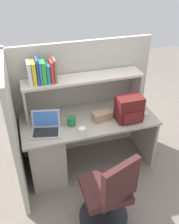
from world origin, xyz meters
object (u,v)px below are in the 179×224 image
object	(u,v)px
office_chair	(108,196)
laptop	(46,127)
snack_canister	(71,121)
computer_mouse	(144,113)
backpack	(129,109)
paper_cup	(82,131)
tissue_box	(102,116)

from	to	relation	value
office_chair	laptop	bearing A→B (deg)	-79.88
snack_canister	computer_mouse	bearing A→B (deg)	-3.06
office_chair	backpack	bearing A→B (deg)	-145.52
paper_cup	laptop	bearing A→B (deg)	154.31
paper_cup	office_chair	distance (m)	0.72
laptop	tissue_box	size ratio (longest dim) A/B	1.63
backpack	tissue_box	bearing A→B (deg)	161.98
paper_cup	office_chair	world-z (taller)	office_chair
office_chair	paper_cup	bearing A→B (deg)	-101.70
computer_mouse	paper_cup	distance (m)	0.85
computer_mouse	paper_cup	size ratio (longest dim) A/B	1.22
tissue_box	office_chair	world-z (taller)	office_chair
paper_cup	snack_canister	bearing A→B (deg)	108.70
paper_cup	backpack	bearing A→B (deg)	10.80
tissue_box	snack_canister	distance (m)	0.37
computer_mouse	tissue_box	xyz separation A→B (m)	(-0.53, 0.05, 0.03)
paper_cup	snack_canister	distance (m)	0.22
laptop	computer_mouse	xyz separation A→B (m)	(1.20, -0.02, -0.03)
tissue_box	laptop	bearing A→B (deg)	176.81
laptop	tissue_box	world-z (taller)	laptop
laptop	backpack	size ratio (longest dim) A/B	1.17
laptop	backpack	bearing A→B (deg)	-3.68
tissue_box	office_chair	size ratio (longest dim) A/B	0.24
laptop	snack_canister	size ratio (longest dim) A/B	3.34
backpack	snack_canister	distance (m)	0.68
laptop	backpack	distance (m)	0.97
computer_mouse	office_chair	xyz separation A→B (m)	(-0.74, -0.76, -0.35)
paper_cup	snack_canister	size ratio (longest dim) A/B	0.80
backpack	office_chair	bearing A→B (deg)	-125.25
backpack	tissue_box	distance (m)	0.33
backpack	paper_cup	world-z (taller)	backpack
laptop	backpack	xyz separation A→B (m)	(0.96, -0.06, 0.10)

